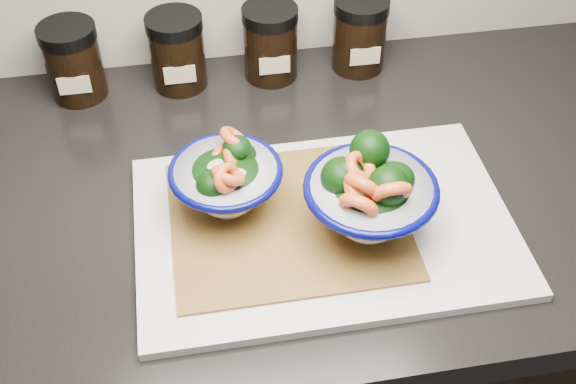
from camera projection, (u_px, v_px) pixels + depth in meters
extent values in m
cube|color=black|center=(283.00, 377.00, 1.26)|extent=(3.43, 0.58, 0.86)
cube|color=black|center=(281.00, 194.00, 0.94)|extent=(3.50, 0.60, 0.04)
cube|color=beige|center=(324.00, 225.00, 0.87)|extent=(0.45, 0.30, 0.01)
cube|color=#A57D31|center=(288.00, 219.00, 0.87)|extent=(0.28, 0.24, 0.00)
cylinder|color=white|center=(228.00, 203.00, 0.88)|extent=(0.05, 0.05, 0.01)
ellipsoid|color=white|center=(227.00, 194.00, 0.87)|extent=(0.07, 0.07, 0.03)
torus|color=#04064D|center=(225.00, 171.00, 0.84)|extent=(0.14, 0.14, 0.01)
torus|color=#04064D|center=(226.00, 180.00, 0.85)|extent=(0.11, 0.11, 0.00)
ellipsoid|color=black|center=(226.00, 177.00, 0.85)|extent=(0.10, 0.10, 0.04)
ellipsoid|color=black|center=(213.00, 185.00, 0.82)|extent=(0.04, 0.04, 0.03)
cylinder|color=#477233|center=(214.00, 193.00, 0.83)|extent=(0.01, 0.01, 0.02)
ellipsoid|color=black|center=(242.00, 155.00, 0.86)|extent=(0.03, 0.03, 0.03)
cylinder|color=#477233|center=(243.00, 162.00, 0.86)|extent=(0.01, 0.01, 0.02)
ellipsoid|color=black|center=(237.00, 148.00, 0.85)|extent=(0.03, 0.03, 0.03)
cylinder|color=#477233|center=(237.00, 156.00, 0.85)|extent=(0.01, 0.01, 0.02)
torus|color=orange|center=(228.00, 175.00, 0.81)|extent=(0.05, 0.06, 0.04)
torus|color=orange|center=(233.00, 138.00, 0.85)|extent=(0.05, 0.05, 0.04)
torus|color=orange|center=(235.00, 156.00, 0.85)|extent=(0.04, 0.05, 0.04)
torus|color=orange|center=(227.00, 178.00, 0.81)|extent=(0.05, 0.05, 0.04)
torus|color=orange|center=(226.00, 157.00, 0.85)|extent=(0.05, 0.04, 0.04)
cylinder|color=#CCBC8E|center=(216.00, 165.00, 0.83)|extent=(0.02, 0.02, 0.01)
cylinder|color=#CCBC8E|center=(237.00, 174.00, 0.82)|extent=(0.02, 0.02, 0.01)
cylinder|color=white|center=(367.00, 224.00, 0.85)|extent=(0.05, 0.05, 0.01)
ellipsoid|color=white|center=(368.00, 214.00, 0.84)|extent=(0.09, 0.09, 0.04)
torus|color=#04064D|center=(371.00, 188.00, 0.81)|extent=(0.15, 0.15, 0.01)
torus|color=#04064D|center=(370.00, 198.00, 0.82)|extent=(0.13, 0.13, 0.00)
ellipsoid|color=black|center=(370.00, 195.00, 0.82)|extent=(0.11, 0.11, 0.05)
ellipsoid|color=black|center=(345.00, 175.00, 0.80)|extent=(0.04, 0.04, 0.04)
cylinder|color=#477233|center=(344.00, 183.00, 0.81)|extent=(0.01, 0.01, 0.02)
ellipsoid|color=black|center=(388.00, 186.00, 0.78)|extent=(0.05, 0.05, 0.05)
cylinder|color=#477233|center=(386.00, 197.00, 0.80)|extent=(0.02, 0.01, 0.03)
ellipsoid|color=black|center=(342.00, 177.00, 0.81)|extent=(0.05, 0.05, 0.05)
cylinder|color=#477233|center=(341.00, 188.00, 0.82)|extent=(0.01, 0.02, 0.03)
ellipsoid|color=black|center=(395.00, 179.00, 0.80)|extent=(0.04, 0.04, 0.04)
cylinder|color=#477233|center=(394.00, 188.00, 0.81)|extent=(0.02, 0.02, 0.03)
ellipsoid|color=black|center=(370.00, 150.00, 0.82)|extent=(0.05, 0.05, 0.05)
cylinder|color=#477233|center=(369.00, 161.00, 0.83)|extent=(0.01, 0.01, 0.03)
torus|color=orange|center=(392.00, 192.00, 0.77)|extent=(0.06, 0.04, 0.06)
torus|color=orange|center=(358.00, 206.00, 0.77)|extent=(0.06, 0.05, 0.05)
torus|color=orange|center=(360.00, 167.00, 0.80)|extent=(0.06, 0.07, 0.05)
torus|color=orange|center=(361.00, 185.00, 0.78)|extent=(0.06, 0.05, 0.06)
torus|color=orange|center=(358.00, 191.00, 0.79)|extent=(0.05, 0.06, 0.05)
cylinder|color=#CCBC8E|center=(354.00, 171.00, 0.81)|extent=(0.02, 0.02, 0.01)
cylinder|color=#CCBC8E|center=(377.00, 187.00, 0.79)|extent=(0.02, 0.02, 0.01)
cylinder|color=black|center=(75.00, 67.00, 1.03)|extent=(0.08, 0.08, 0.09)
cylinder|color=black|center=(66.00, 33.00, 0.99)|extent=(0.08, 0.08, 0.02)
cube|color=#C6B793|center=(74.00, 85.00, 1.01)|extent=(0.05, 0.00, 0.03)
cylinder|color=black|center=(178.00, 57.00, 1.05)|extent=(0.08, 0.08, 0.09)
cylinder|color=black|center=(174.00, 23.00, 1.01)|extent=(0.08, 0.08, 0.02)
cube|color=#C6B793|center=(180.00, 75.00, 1.03)|extent=(0.04, 0.00, 0.03)
cylinder|color=black|center=(270.00, 48.00, 1.07)|extent=(0.08, 0.08, 0.09)
cylinder|color=black|center=(270.00, 14.00, 1.03)|extent=(0.08, 0.08, 0.02)
cube|color=#C6B793|center=(275.00, 65.00, 1.04)|extent=(0.04, 0.00, 0.03)
cylinder|color=black|center=(359.00, 39.00, 1.08)|extent=(0.08, 0.08, 0.09)
cylinder|color=black|center=(362.00, 6.00, 1.04)|extent=(0.08, 0.08, 0.02)
cube|color=#C6B793|center=(365.00, 56.00, 1.06)|extent=(0.04, 0.00, 0.03)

